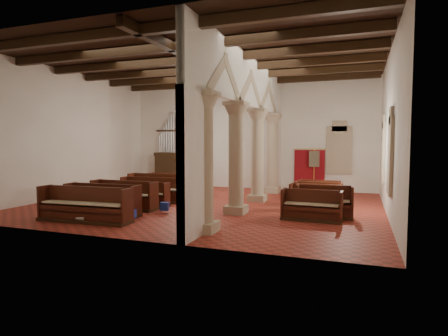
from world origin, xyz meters
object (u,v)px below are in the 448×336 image
lectern (203,179)px  processional_banner (314,177)px  pipe_organ (173,163)px  aisle_pew_0 (311,210)px  nave_pew_0 (85,210)px

lectern → processional_banner: 6.35m
pipe_organ → aisle_pew_0: (9.06, -7.31, -1.02)m
processional_banner → nave_pew_0: 11.84m
nave_pew_0 → pipe_organ: bearing=98.3°
pipe_organ → lectern: (1.95, -0.01, -0.88)m
pipe_organ → nave_pew_0: 10.31m
pipe_organ → nave_pew_0: pipe_organ is taller
nave_pew_0 → lectern: bearing=87.4°
pipe_organ → aisle_pew_0: pipe_organ is taller
aisle_pew_0 → processional_banner: bearing=98.1°
lectern → processional_banner: (6.34, 0.00, 0.30)m
lectern → nave_pew_0: size_ratio=0.36×
lectern → aisle_pew_0: bearing=-28.7°
aisle_pew_0 → pipe_organ: bearing=143.2°
aisle_pew_0 → lectern: bearing=136.4°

